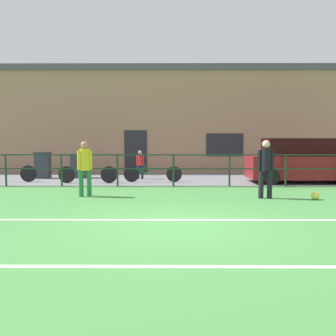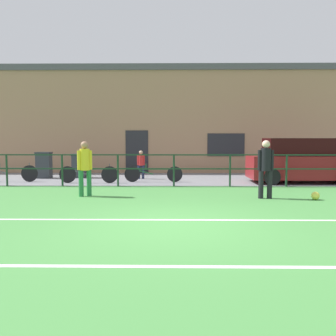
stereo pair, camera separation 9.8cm
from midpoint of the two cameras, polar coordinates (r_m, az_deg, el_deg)
name	(u,v)px [view 2 (the right image)]	position (r m, az deg, el deg)	size (l,w,h in m)	color
ground	(174,226)	(7.52, 1.31, -8.78)	(60.00, 44.00, 0.04)	#478C42
field_line_touchline	(174,220)	(7.96, 1.28, -7.88)	(36.00, 0.11, 0.00)	white
field_line_hash	(174,267)	(5.18, 1.53, -14.73)	(36.00, 0.11, 0.00)	white
pavement_strip	(174,179)	(15.91, 1.06, -1.63)	(48.00, 5.00, 0.02)	slate
perimeter_fence	(174,166)	(13.36, 1.11, 0.38)	(36.07, 0.07, 1.15)	#193823
clubhouse_facade	(174,120)	(19.54, 1.04, 7.29)	(28.00, 2.56, 5.30)	#A37A5B
player_goalkeeper	(266,166)	(11.02, 14.86, 0.36)	(0.45, 0.29, 1.66)	black
player_striker	(85,165)	(11.32, -12.28, 0.43)	(0.40, 0.29, 1.63)	#237038
soccer_ball_spare	(315,196)	(11.30, 21.71, -3.93)	(0.23, 0.23, 0.23)	#E5E04C
spectator_child	(141,163)	(15.75, -3.95, 0.80)	(0.32, 0.21, 1.19)	#232D4C
parked_car_red	(302,162)	(15.27, 19.86, 0.89)	(4.12, 1.77, 1.70)	maroon
bicycle_parked_0	(88,174)	(14.59, -11.80, -0.92)	(2.24, 0.04, 0.74)	black
bicycle_parked_1	(153,174)	(14.60, -2.05, -0.88)	(2.26, 0.04, 0.71)	black
bicycle_parked_2	(8,173)	(15.95, -23.02, -0.71)	(2.36, 0.04, 0.74)	black
trash_bin_0	(44,165)	(16.86, -18.16, 0.45)	(0.61, 0.52, 1.11)	#33383D
trash_bin_1	(79,166)	(16.62, -13.14, 0.35)	(0.61, 0.51, 1.03)	#33383D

